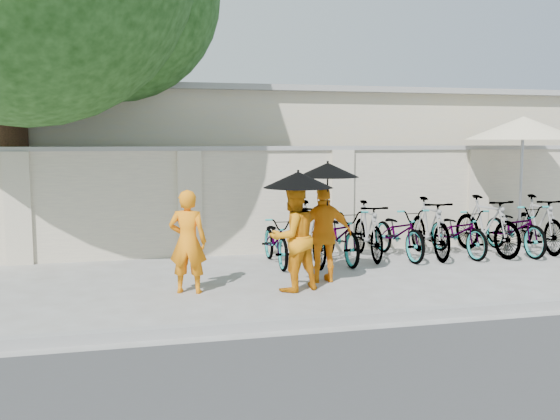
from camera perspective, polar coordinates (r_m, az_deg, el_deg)
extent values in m
plane|color=#A9A9A8|center=(9.12, 0.05, -7.54)|extent=(80.00, 80.00, 0.00)
cube|color=gray|center=(7.52, 3.17, -10.13)|extent=(40.00, 0.16, 0.12)
cube|color=beige|center=(12.26, 1.03, 0.81)|extent=(20.00, 0.30, 2.00)
cube|color=#BBB5A5|center=(16.14, 1.04, 4.31)|extent=(14.00, 6.00, 3.20)
cylinder|color=brown|center=(12.67, -23.36, 5.91)|extent=(0.60, 0.60, 4.40)
imported|color=orange|center=(9.05, -8.43, -2.87)|extent=(0.63, 0.50, 1.50)
imported|color=orange|center=(9.09, 1.21, -2.51)|extent=(0.92, 0.82, 1.58)
cylinder|color=black|center=(8.96, 1.66, 0.43)|extent=(0.02, 0.02, 0.74)
cone|color=black|center=(8.93, 1.67, 2.79)|extent=(1.01, 1.01, 0.23)
imported|color=orange|center=(9.67, 4.07, -2.23)|extent=(0.89, 0.39, 1.50)
cylinder|color=black|center=(9.53, 4.36, 0.98)|extent=(0.02, 0.02, 0.90)
cone|color=black|center=(9.50, 4.38, 3.68)|extent=(0.96, 0.96, 0.22)
cylinder|color=gray|center=(13.47, 20.93, -3.18)|extent=(0.51, 0.51, 0.10)
cylinder|color=#98999F|center=(13.34, 21.13, 1.67)|extent=(0.06, 0.06, 2.39)
cone|color=beige|center=(13.30, 21.34, 7.00)|extent=(2.91, 2.91, 0.46)
imported|color=#98999F|center=(11.00, -0.34, -2.77)|extent=(0.60, 1.69, 0.89)
imported|color=#98999F|center=(11.06, 2.75, -2.11)|extent=(0.53, 1.86, 1.12)
imported|color=#98999F|center=(11.33, 5.52, -2.28)|extent=(0.70, 1.89, 0.98)
imported|color=#98999F|center=(11.66, 8.06, -1.85)|extent=(0.66, 1.81, 1.07)
imported|color=#98999F|center=(11.84, 10.84, -2.03)|extent=(0.79, 1.88, 0.96)
imported|color=#98999F|center=(12.05, 13.52, -1.57)|extent=(0.68, 1.90, 1.12)
imported|color=#98999F|center=(12.33, 15.99, -1.93)|extent=(0.80, 1.81, 0.92)
imported|color=#98999F|center=(12.62, 18.36, -1.34)|extent=(0.77, 1.93, 1.13)
imported|color=#98999F|center=(12.91, 20.71, -1.58)|extent=(0.69, 1.89, 0.99)
imported|color=#98999F|center=(13.34, 22.57, -1.15)|extent=(0.76, 1.90, 1.11)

